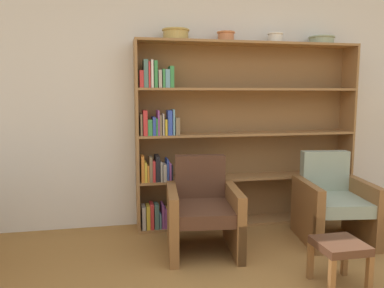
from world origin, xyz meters
TOP-DOWN VIEW (x-y plane):
  - wall_back at (0.00, 2.43)m, footprint 12.00×0.06m
  - bookshelf at (0.06, 2.27)m, footprint 2.44×0.30m
  - bowl_cream at (-0.51, 2.24)m, footprint 0.28×0.28m
  - bowl_stoneware at (0.02, 2.24)m, footprint 0.19×0.19m
  - bowl_copper at (0.57, 2.24)m, footprint 0.17×0.17m
  - bowl_brass at (1.11, 2.24)m, footprint 0.29×0.29m
  - armchair_leather at (-0.37, 1.60)m, footprint 0.71×0.74m
  - armchair_cushioned at (0.94, 1.60)m, footprint 0.73×0.76m
  - footstool at (0.47, 0.74)m, footprint 0.34×0.34m

SIDE VIEW (x-z plane):
  - footstool at x=0.47m, z-range 0.11..0.46m
  - armchair_leather at x=-0.37m, z-range -0.05..0.80m
  - armchair_cushioned at x=0.94m, z-range -0.05..0.80m
  - bookshelf at x=0.06m, z-range -0.04..1.93m
  - wall_back at x=0.00m, z-range 0.00..2.75m
  - bowl_brass at x=1.11m, z-range 1.98..2.07m
  - bowl_stoneware at x=0.02m, z-range 1.98..2.08m
  - bowl_copper at x=0.57m, z-range 1.98..2.09m
  - bowl_cream at x=-0.51m, z-range 1.98..2.09m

